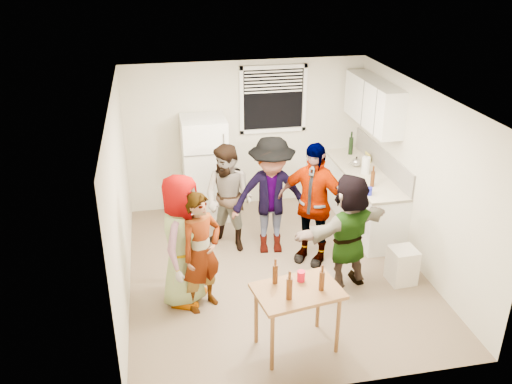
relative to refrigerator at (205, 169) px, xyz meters
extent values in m
cube|color=white|center=(0.00, 0.00, 0.00)|extent=(0.70, 0.70, 1.70)
cube|color=white|center=(2.45, -0.73, -0.42)|extent=(0.60, 2.20, 0.86)
cube|color=beige|center=(2.45, -0.73, 0.03)|extent=(0.64, 2.22, 0.04)
cube|color=#B8B0A7|center=(2.74, -0.73, 0.23)|extent=(0.03, 2.20, 0.36)
cube|color=white|center=(2.58, -0.53, 1.10)|extent=(0.34, 1.60, 0.70)
cylinder|color=white|center=(2.43, -0.81, 0.05)|extent=(0.13, 0.13, 0.27)
cylinder|color=black|center=(2.50, 0.05, 0.05)|extent=(0.07, 0.07, 0.30)
cylinder|color=#47230C|center=(2.35, -1.29, 0.05)|extent=(0.06, 0.06, 0.24)
cylinder|color=#161CC1|center=(2.19, -1.57, 0.05)|extent=(0.09, 0.09, 0.12)
cube|color=gold|center=(2.67, -0.32, 0.12)|extent=(0.02, 0.18, 0.15)
cube|color=silver|center=(2.37, -2.46, -0.60)|extent=(0.35, 0.35, 0.50)
cylinder|color=#47230C|center=(0.49, -3.61, -0.07)|extent=(0.07, 0.07, 0.25)
cylinder|color=red|center=(0.71, -3.31, -0.07)|extent=(0.09, 0.09, 0.12)
imported|color=#9C9C9C|center=(-0.53, -2.32, -0.85)|extent=(1.93, 1.50, 0.55)
imported|color=#141933|center=(-0.32, -2.49, -0.85)|extent=(1.34, 1.63, 0.38)
imported|color=#523927|center=(0.22, -1.13, -0.85)|extent=(1.63, 1.76, 0.61)
imported|color=#454449|center=(0.81, -1.32, -0.85)|extent=(1.36, 1.90, 0.66)
imported|color=black|center=(1.32, -1.69, -0.85)|extent=(1.97, 2.05, 0.44)
imported|color=#CA694D|center=(1.59, -2.40, -0.85)|extent=(1.97, 2.04, 0.47)
camera|label=1|loc=(-0.75, -8.16, 3.35)|focal=38.00mm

